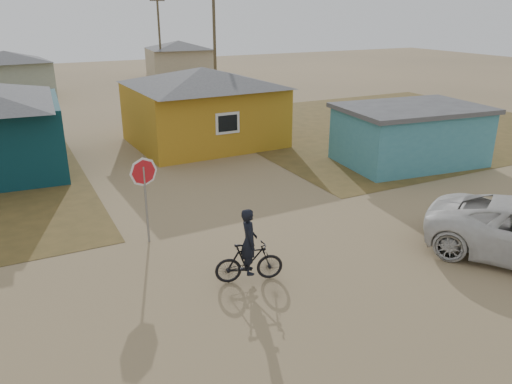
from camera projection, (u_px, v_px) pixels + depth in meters
ground at (308, 271)px, 13.45m from camera, size 120.00×120.00×0.00m
grass_ne at (388, 125)px, 30.26m from camera, size 20.00×18.00×0.00m
house_yellow at (203, 105)px, 25.52m from camera, size 7.72×6.76×3.90m
shed_turquoise at (410, 134)px, 22.46m from camera, size 6.71×4.93×2.60m
house_pale_west at (7, 74)px, 38.68m from camera, size 7.04×6.15×3.60m
house_beige_east at (179, 58)px, 50.50m from camera, size 6.95×6.05×3.60m
utility_pole_near at (215, 48)px, 33.17m from camera, size 1.40×0.20×8.00m
utility_pole_far at (160, 36)px, 46.97m from camera, size 1.40×0.20×8.00m
stop_sign at (144, 181)px, 14.48m from camera, size 0.86×0.20×2.66m
cyclist at (249, 255)px, 12.74m from camera, size 1.85×0.96×2.01m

